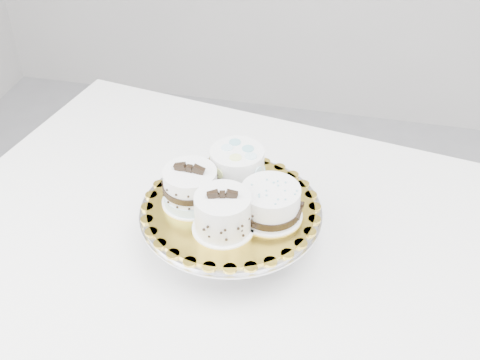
% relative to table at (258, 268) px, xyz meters
% --- Properties ---
extents(table, '(1.41, 1.06, 0.75)m').
position_rel_table_xyz_m(table, '(0.00, 0.00, 0.00)').
color(table, white).
rests_on(table, floor).
extents(cake_stand, '(0.33, 0.33, 0.09)m').
position_rel_table_xyz_m(cake_stand, '(-0.05, -0.02, 0.13)').
color(cake_stand, gray).
rests_on(cake_stand, table).
extents(cake_board, '(0.31, 0.31, 0.00)m').
position_rel_table_xyz_m(cake_board, '(-0.05, -0.02, 0.16)').
color(cake_board, gold).
rests_on(cake_board, cake_stand).
extents(cake_swirl, '(0.12, 0.12, 0.09)m').
position_rel_table_xyz_m(cake_swirl, '(-0.05, -0.08, 0.20)').
color(cake_swirl, white).
rests_on(cake_swirl, cake_board).
extents(cake_banded, '(0.11, 0.11, 0.09)m').
position_rel_table_xyz_m(cake_banded, '(-0.12, -0.02, 0.20)').
color(cake_banded, white).
rests_on(cake_banded, cake_board).
extents(cake_dots, '(0.12, 0.12, 0.08)m').
position_rel_table_xyz_m(cake_dots, '(-0.05, 0.06, 0.20)').
color(cake_dots, white).
rests_on(cake_dots, cake_board).
extents(cake_ribbon, '(0.12, 0.12, 0.06)m').
position_rel_table_xyz_m(cake_ribbon, '(0.03, -0.02, 0.19)').
color(cake_ribbon, white).
rests_on(cake_ribbon, cake_board).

